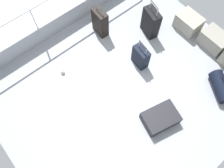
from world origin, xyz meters
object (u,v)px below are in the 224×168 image
duffel_bag (221,86)px  suitcase_1 (100,22)px  suitcase_4 (141,57)px  cargo_crate_1 (214,40)px  suitcase_3 (151,23)px  paper_cup (62,71)px  suitcase_2 (160,118)px  cargo_crate_0 (188,23)px

duffel_bag → suitcase_1: bearing=-160.9°
suitcase_4 → suitcase_1: bearing=-174.5°
suitcase_4 → duffel_bag: 1.74m
cargo_crate_1 → suitcase_3: 1.46m
suitcase_4 → paper_cup: 1.70m
cargo_crate_1 → suitcase_4: bearing=-113.8°
cargo_crate_1 → suitcase_1: 2.56m
cargo_crate_1 → suitcase_1: (-1.91, -1.70, 0.15)m
suitcase_2 → paper_cup: suitcase_2 is taller
suitcase_1 → duffel_bag: (2.74, 0.95, -0.19)m
suitcase_3 → suitcase_1: bearing=-130.4°
duffel_bag → suitcase_2: bearing=-102.9°
cargo_crate_1 → suitcase_2: (0.51, -2.16, -0.07)m
suitcase_1 → cargo_crate_0: bearing=53.3°
suitcase_3 → suitcase_4: suitcase_3 is taller
suitcase_1 → suitcase_2: 2.47m
suitcase_1 → duffel_bag: suitcase_1 is taller
suitcase_4 → duffel_bag: bearing=28.6°
suitcase_2 → duffel_bag: (0.32, 1.41, 0.03)m
suitcase_2 → cargo_crate_1: bearing=103.2°
cargo_crate_0 → cargo_crate_1: 0.70m
suitcase_3 → duffel_bag: suitcase_3 is taller
suitcase_2 → suitcase_3: (-1.69, 1.32, 0.22)m
cargo_crate_1 → duffel_bag: 1.12m
suitcase_3 → paper_cup: suitcase_3 is taller
suitcase_2 → suitcase_4: 1.34m
suitcase_1 → duffel_bag: bearing=19.1°
suitcase_4 → cargo_crate_0: bearing=89.8°
suitcase_1 → suitcase_2: suitcase_1 is taller
cargo_crate_0 → duffel_bag: (1.52, -0.69, -0.04)m
cargo_crate_0 → duffel_bag: 1.67m
duffel_bag → cargo_crate_1: bearing=137.5°
cargo_crate_1 → paper_cup: bearing=-117.8°
suitcase_2 → suitcase_1: bearing=169.3°
suitcase_3 → paper_cup: size_ratio=8.91×
suitcase_1 → suitcase_2: (2.42, -0.46, -0.21)m
suitcase_1 → suitcase_2: size_ratio=1.07×
cargo_crate_0 → duffel_bag: duffel_bag is taller
duffel_bag → paper_cup: (-2.42, -2.26, -0.10)m
cargo_crate_0 → suitcase_3: (-0.49, -0.77, 0.15)m
cargo_crate_0 → suitcase_1: suitcase_1 is taller
suitcase_2 → duffel_bag: bearing=77.1°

